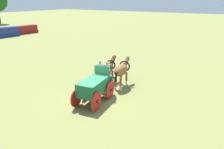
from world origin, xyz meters
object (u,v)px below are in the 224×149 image
object	(u,v)px
draft_horse_near	(107,69)
parked_vehicle_g	(26,30)
draft_horse_off	(121,70)
show_wagon	(95,86)
parked_vehicle_f	(5,32)

from	to	relation	value
draft_horse_near	parked_vehicle_g	world-z (taller)	draft_horse_near
draft_horse_off	show_wagon	bearing A→B (deg)	179.29
draft_horse_near	parked_vehicle_f	distance (m)	32.83
parked_vehicle_g	show_wagon	bearing A→B (deg)	-119.65
parked_vehicle_f	parked_vehicle_g	bearing A→B (deg)	6.45
draft_horse_near	draft_horse_off	xyz separation A→B (m)	(0.20, -1.28, 0.04)
draft_horse_near	parked_vehicle_g	bearing A→B (deg)	64.14
draft_horse_near	parked_vehicle_f	world-z (taller)	draft_horse_near
show_wagon	parked_vehicle_f	distance (m)	35.18
parked_vehicle_f	draft_horse_near	bearing A→B (deg)	-108.06
draft_horse_off	parked_vehicle_f	distance (m)	34.00
show_wagon	parked_vehicle_g	world-z (taller)	show_wagon
parked_vehicle_g	draft_horse_near	bearing A→B (deg)	-115.86
draft_horse_off	parked_vehicle_f	size ratio (longest dim) A/B	0.56
draft_horse_near	parked_vehicle_g	xyz separation A→B (m)	(15.42, 31.81, -0.56)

